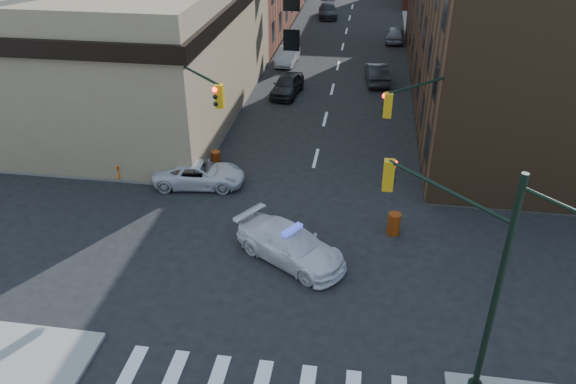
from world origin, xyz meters
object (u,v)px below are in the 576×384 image
(barrel_road, at_px, (394,224))
(police_car, at_px, (291,245))
(barrel_bank, at_px, (216,159))
(barricade_nw_a, at_px, (186,176))
(pickup, at_px, (199,174))
(parked_car_wfar, at_px, (287,56))
(pedestrian_b, at_px, (135,161))
(parked_car_enear, at_px, (377,73))
(pedestrian_a, at_px, (200,143))
(parked_car_wnear, at_px, (287,85))

(barrel_road, bearing_deg, police_car, -148.74)
(barrel_bank, relative_size, barricade_nw_a, 0.83)
(pickup, relative_size, barricade_nw_a, 4.32)
(police_car, bearing_deg, pickup, 77.21)
(barrel_road, bearing_deg, parked_car_wfar, 109.30)
(pickup, xyz_separation_m, barricade_nw_a, (-0.70, -0.20, -0.10))
(pickup, bearing_deg, barrel_road, -113.53)
(barrel_road, relative_size, barrel_bank, 1.15)
(barricade_nw_a, bearing_deg, pedestrian_b, 160.04)
(pedestrian_b, bearing_deg, parked_car_enear, 49.87)
(pedestrian_b, xyz_separation_m, barricade_nw_a, (2.94, -0.43, -0.48))
(pedestrian_a, xyz_separation_m, pedestrian_b, (-2.94, -2.53, -0.11))
(parked_car_wfar, xyz_separation_m, parked_car_enear, (7.73, -3.79, 0.07))
(pickup, xyz_separation_m, parked_car_wfar, (1.40, 21.97, 0.03))
(barrel_bank, bearing_deg, police_car, -55.91)
(barricade_nw_a, bearing_deg, parked_car_enear, 50.16)
(pedestrian_b, height_order, barrel_road, pedestrian_b)
(pickup, bearing_deg, parked_car_enear, -33.13)
(pickup, height_order, parked_car_wfar, parked_car_wfar)
(parked_car_wnear, distance_m, barrel_road, 19.14)
(parked_car_wnear, xyz_separation_m, pedestrian_b, (-6.17, -14.19, 0.27))
(pickup, distance_m, parked_car_enear, 20.34)
(pickup, xyz_separation_m, parked_car_wnear, (2.54, 14.41, 0.10))
(pickup, bearing_deg, parked_car_wfar, -10.12)
(pedestrian_b, bearing_deg, barricade_nw_a, -12.97)
(parked_car_wfar, distance_m, pedestrian_b, 22.32)
(police_car, height_order, pedestrian_b, pedestrian_b)
(parked_car_wfar, height_order, barrel_road, parked_car_wfar)
(pedestrian_b, height_order, barrel_bank, pedestrian_b)
(parked_car_wfar, bearing_deg, parked_car_enear, -23.05)
(pedestrian_a, relative_size, barrel_road, 1.88)
(police_car, relative_size, pedestrian_a, 2.62)
(parked_car_enear, bearing_deg, pedestrian_a, 51.43)
(parked_car_enear, height_order, barrel_bank, parked_car_enear)
(barrel_bank, bearing_deg, parked_car_wnear, 79.57)
(pedestrian_b, distance_m, barrel_bank, 4.46)
(pedestrian_a, bearing_deg, pedestrian_b, -106.72)
(barrel_road, height_order, barricade_nw_a, barrel_road)
(pedestrian_b, xyz_separation_m, barrel_bank, (3.94, 2.03, -0.58))
(parked_car_wfar, relative_size, parked_car_enear, 0.91)
(parked_car_wnear, relative_size, pedestrian_a, 2.25)
(pickup, distance_m, pedestrian_b, 3.66)
(barricade_nw_a, bearing_deg, parked_car_wnear, 65.80)
(barrel_bank, bearing_deg, barrel_road, -28.55)
(parked_car_enear, distance_m, pedestrian_a, 18.29)
(police_car, bearing_deg, barrel_bank, 66.57)
(police_car, xyz_separation_m, parked_car_enear, (3.36, 23.99, 0.01))
(parked_car_enear, height_order, barricade_nw_a, parked_car_enear)
(parked_car_wnear, distance_m, parked_car_enear, 7.59)
(parked_car_wfar, bearing_deg, pickup, -90.56)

